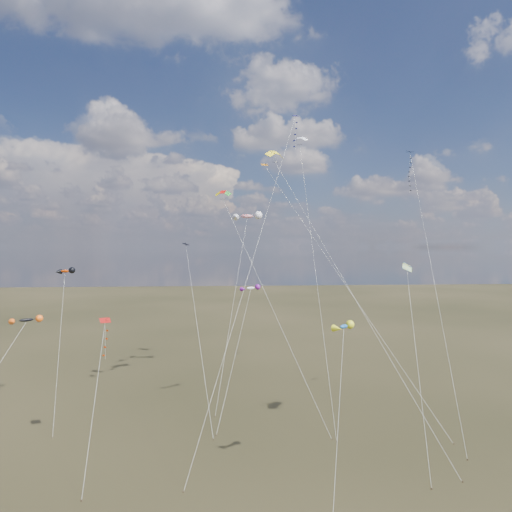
{
  "coord_description": "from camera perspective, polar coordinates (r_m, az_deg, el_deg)",
  "views": [
    {
      "loc": [
        -4.4,
        -36.63,
        20.05
      ],
      "look_at": [
        0.0,
        18.0,
        19.0
      ],
      "focal_mm": 32.0,
      "sensor_mm": 36.0,
      "label": 1
    }
  ],
  "objects": [
    {
      "name": "diamond_black_high",
      "position": [
        73.02,
        18.94,
        8.69
      ],
      "size": [
        6.69,
        28.12,
        34.95
      ],
      "color": "black",
      "rests_on": "ground"
    },
    {
      "name": "diamond_black_mid",
      "position": [
        57.79,
        -7.91,
        -4.75
      ],
      "size": [
        4.44,
        15.35,
        20.65
      ],
      "color": "black",
      "rests_on": "ground"
    },
    {
      "name": "novelty_redwhite_stripe",
      "position": [
        71.64,
        -1.14,
        4.95
      ],
      "size": [
        6.9,
        18.57,
        25.65
      ],
      "color": "red",
      "rests_on": "ground"
    },
    {
      "name": "ground",
      "position": [
        41.99,
        2.22,
        -27.43
      ],
      "size": [
        400.0,
        400.0,
        0.0
      ],
      "primitive_type": "plane",
      "color": "black",
      "rests_on": "ground"
    },
    {
      "name": "parafoil_blue_white",
      "position": [
        74.79,
        5.51,
        14.33
      ],
      "size": [
        2.72,
        27.23,
        38.03
      ],
      "color": "blue",
      "rests_on": "ground"
    },
    {
      "name": "novelty_white_purple",
      "position": [
        58.76,
        -0.69,
        -4.1
      ],
      "size": [
        5.73,
        11.37,
        15.2
      ],
      "color": "white",
      "rests_on": "ground"
    },
    {
      "name": "parafoil_yellow",
      "position": [
        63.34,
        2.49,
        12.68
      ],
      "size": [
        14.72,
        26.28,
        33.64
      ],
      "color": "yellow",
      "rests_on": "ground"
    },
    {
      "name": "parafoil_striped",
      "position": [
        52.08,
        18.42,
        -1.13
      ],
      "size": [
        4.14,
        13.45,
        18.81
      ],
      "color": "#FDF824",
      "rests_on": "ground"
    },
    {
      "name": "novelty_black_orange",
      "position": [
        61.09,
        -26.8,
        -7.19
      ],
      "size": [
        6.29,
        9.24,
        11.85
      ],
      "color": "black",
      "rests_on": "ground"
    },
    {
      "name": "novelty_blue_yellow",
      "position": [
        41.08,
        10.91,
        -8.76
      ],
      "size": [
        4.11,
        8.97,
        13.55
      ],
      "color": "#1959A8",
      "rests_on": "ground"
    },
    {
      "name": "diamond_orange_center",
      "position": [
        60.49,
        6.53,
        3.37
      ],
      "size": [
        17.85,
        22.18,
        32.2
      ],
      "color": "#BE6806",
      "rests_on": "ground"
    },
    {
      "name": "parafoil_tricolor",
      "position": [
        61.56,
        -4.09,
        7.81
      ],
      "size": [
        12.44,
        15.97,
        28.02
      ],
      "color": "yellow",
      "rests_on": "ground"
    },
    {
      "name": "diamond_navy_tall",
      "position": [
        57.49,
        4.1,
        12.68
      ],
      "size": [
        13.09,
        20.78,
        36.9
      ],
      "color": "#130F52",
      "rests_on": "ground"
    },
    {
      "name": "diamond_red_low",
      "position": [
        49.25,
        -18.42,
        -10.39
      ],
      "size": [
        1.45,
        11.51,
        12.81
      ],
      "color": "#A3110E",
      "rests_on": "ground"
    },
    {
      "name": "novelty_orange_black",
      "position": [
        63.36,
        -22.78,
        -1.84
      ],
      "size": [
        3.72,
        12.26,
        17.47
      ],
      "color": "#DD3C04",
      "rests_on": "ground"
    }
  ]
}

